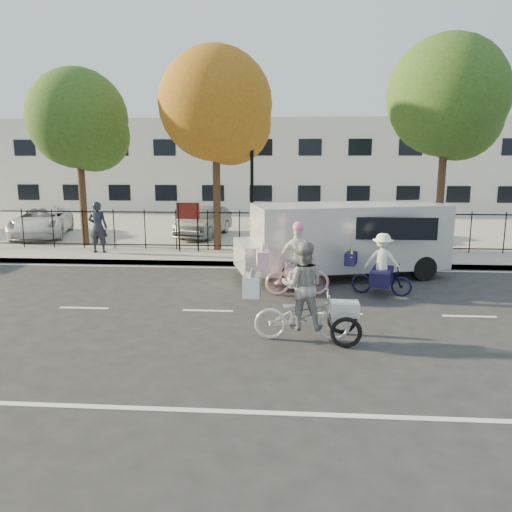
# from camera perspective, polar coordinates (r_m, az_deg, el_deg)

# --- Properties ---
(ground) EXTENTS (120.00, 120.00, 0.00)m
(ground) POSITION_cam_1_polar(r_m,az_deg,el_deg) (11.86, -5.51, -6.27)
(ground) COLOR #333334
(road_markings) EXTENTS (60.00, 9.52, 0.01)m
(road_markings) POSITION_cam_1_polar(r_m,az_deg,el_deg) (11.86, -5.51, -6.25)
(road_markings) COLOR silver
(road_markings) RESTS_ON ground
(curb) EXTENTS (60.00, 0.10, 0.15)m
(curb) POSITION_cam_1_polar(r_m,az_deg,el_deg) (16.68, -2.65, -0.87)
(curb) COLOR #A8A399
(curb) RESTS_ON ground
(sidewalk) EXTENTS (60.00, 2.20, 0.15)m
(sidewalk) POSITION_cam_1_polar(r_m,az_deg,el_deg) (17.70, -2.25, -0.17)
(sidewalk) COLOR #A8A399
(sidewalk) RESTS_ON ground
(parking_lot) EXTENTS (60.00, 15.60, 0.15)m
(parking_lot) POSITION_cam_1_polar(r_m,az_deg,el_deg) (26.45, -0.12, 3.58)
(parking_lot) COLOR #A8A399
(parking_lot) RESTS_ON ground
(iron_fence) EXTENTS (58.00, 0.06, 1.50)m
(iron_fence) POSITION_cam_1_polar(r_m,az_deg,el_deg) (18.64, -1.90, 2.97)
(iron_fence) COLOR black
(iron_fence) RESTS_ON sidewalk
(building) EXTENTS (34.00, 10.00, 6.00)m
(building) POSITION_cam_1_polar(r_m,az_deg,el_deg) (36.21, 1.06, 10.24)
(building) COLOR silver
(building) RESTS_ON ground
(lamppost) EXTENTS (0.36, 0.36, 4.33)m
(lamppost) POSITION_cam_1_polar(r_m,az_deg,el_deg) (18.02, -0.47, 9.76)
(lamppost) COLOR black
(lamppost) RESTS_ON sidewalk
(street_sign) EXTENTS (0.85, 0.06, 1.80)m
(street_sign) POSITION_cam_1_polar(r_m,az_deg,el_deg) (18.47, -7.77, 4.42)
(street_sign) COLOR black
(street_sign) RESTS_ON sidewalk
(zebra_trike) EXTENTS (2.28, 0.86, 1.97)m
(zebra_trike) POSITION_cam_1_polar(r_m,az_deg,el_deg) (9.82, 5.35, -5.34)
(zebra_trike) COLOR silver
(zebra_trike) RESTS_ON ground
(unicorn_bike) EXTENTS (1.95, 1.37, 1.94)m
(unicorn_bike) POSITION_cam_1_polar(r_m,az_deg,el_deg) (13.00, 4.62, -1.42)
(unicorn_bike) COLOR beige
(unicorn_bike) RESTS_ON ground
(bull_bike) EXTENTS (1.81, 1.27, 1.63)m
(bull_bike) POSITION_cam_1_polar(r_m,az_deg,el_deg) (13.44, 14.08, -1.61)
(bull_bike) COLOR #0F1133
(bull_bike) RESTS_ON ground
(white_van) EXTENTS (6.61, 3.52, 2.20)m
(white_van) POSITION_cam_1_polar(r_m,az_deg,el_deg) (15.22, 10.11, 2.16)
(white_van) COLOR silver
(white_van) RESTS_ON ground
(pedestrian) EXTENTS (0.70, 0.48, 1.86)m
(pedestrian) POSITION_cam_1_polar(r_m,az_deg,el_deg) (19.00, -17.61, 3.17)
(pedestrian) COLOR black
(pedestrian) RESTS_ON sidewalk
(lot_car_b) EXTENTS (3.40, 5.12, 1.31)m
(lot_car_b) POSITION_cam_1_polar(r_m,az_deg,el_deg) (24.01, -23.33, 3.66)
(lot_car_b) COLOR white
(lot_car_b) RESTS_ON parking_lot
(lot_car_c) EXTENTS (2.03, 4.09, 1.29)m
(lot_car_c) POSITION_cam_1_polar(r_m,az_deg,el_deg) (22.04, -5.94, 3.90)
(lot_car_c) COLOR #4E5156
(lot_car_c) RESTS_ON parking_lot
(lot_car_d) EXTENTS (2.07, 3.89, 1.26)m
(lot_car_d) POSITION_cam_1_polar(r_m,az_deg,el_deg) (22.26, 14.79, 3.62)
(lot_car_d) COLOR #B3B5BB
(lot_car_d) RESTS_ON parking_lot
(tree_west) EXTENTS (3.77, 3.77, 6.90)m
(tree_west) POSITION_cam_1_polar(r_m,az_deg,el_deg) (20.74, -19.26, 14.09)
(tree_west) COLOR #442D1D
(tree_west) RESTS_ON ground
(tree_mid) EXTENTS (4.09, 4.09, 7.50)m
(tree_mid) POSITION_cam_1_polar(r_m,az_deg,el_deg) (18.78, -4.18, 16.31)
(tree_mid) COLOR #442D1D
(tree_mid) RESTS_ON ground
(tree_east) EXTENTS (4.30, 4.30, 7.88)m
(tree_east) POSITION_cam_1_polar(r_m,az_deg,el_deg) (19.99, 21.34, 16.06)
(tree_east) COLOR #442D1D
(tree_east) RESTS_ON ground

